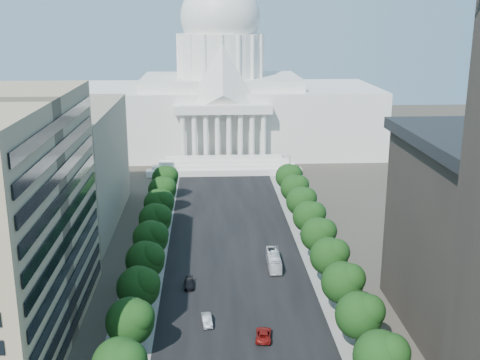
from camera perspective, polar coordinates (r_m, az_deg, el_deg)
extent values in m
cube|color=black|center=(148.43, -0.83, -5.12)|extent=(30.00, 260.00, 0.01)
cube|color=gray|center=(148.93, -8.18, -5.21)|extent=(8.00, 260.00, 0.02)
cube|color=gray|center=(150.35, 6.46, -4.94)|extent=(8.00, 260.00, 0.02)
cube|color=white|center=(237.23, -1.80, 5.85)|extent=(120.00, 50.00, 25.00)
cube|color=white|center=(235.23, -1.83, 9.33)|extent=(60.00, 40.00, 4.00)
cube|color=white|center=(209.30, -1.63, 6.77)|extent=(34.00, 8.00, 3.00)
cylinder|color=white|center=(234.36, -1.85, 11.77)|extent=(32.00, 32.00, 16.00)
ellipsoid|color=white|center=(233.87, -1.88, 15.19)|extent=(30.00, 30.00, 27.60)
cube|color=gray|center=(159.15, -18.55, 1.14)|extent=(38.00, 52.00, 30.00)
sphere|color=black|center=(85.65, -10.57, -16.46)|extent=(5.32, 5.32, 5.32)
cylinder|color=#33261C|center=(99.64, -10.26, -15.43)|extent=(0.56, 0.56, 2.94)
sphere|color=black|center=(97.32, -10.39, -13.05)|extent=(7.60, 7.60, 7.60)
sphere|color=black|center=(95.96, -9.67, -12.68)|extent=(5.32, 5.32, 5.32)
cylinder|color=#33261C|center=(110.03, -9.51, -12.23)|extent=(0.56, 0.56, 2.94)
sphere|color=black|center=(107.94, -9.62, -10.02)|extent=(7.60, 7.60, 7.60)
sphere|color=black|center=(106.63, -8.97, -9.64)|extent=(5.32, 5.32, 5.32)
cylinder|color=#33261C|center=(120.72, -8.91, -9.58)|extent=(0.56, 0.56, 2.94)
sphere|color=black|center=(118.82, -9.00, -7.53)|extent=(7.60, 7.60, 7.60)
sphere|color=black|center=(117.55, -8.41, -7.16)|extent=(5.32, 5.32, 5.32)
cylinder|color=#33261C|center=(131.64, -8.41, -7.37)|extent=(0.56, 0.56, 2.94)
sphere|color=black|center=(129.90, -8.49, -5.46)|extent=(7.60, 7.60, 7.60)
sphere|color=black|center=(128.67, -7.95, -5.10)|extent=(5.32, 5.32, 5.32)
cylinder|color=#33261C|center=(142.73, -8.00, -5.50)|extent=(0.56, 0.56, 2.94)
sphere|color=black|center=(141.13, -8.07, -3.72)|extent=(7.60, 7.60, 7.60)
sphere|color=black|center=(139.93, -7.57, -3.38)|extent=(5.32, 5.32, 5.32)
cylinder|color=#33261C|center=(153.96, -7.65, -3.90)|extent=(0.56, 0.56, 2.94)
sphere|color=black|center=(152.47, -7.71, -2.24)|extent=(7.60, 7.60, 7.60)
sphere|color=black|center=(151.30, -7.24, -1.91)|extent=(5.32, 5.32, 5.32)
cylinder|color=#33261C|center=(165.29, -7.34, -2.52)|extent=(0.56, 0.56, 2.94)
sphere|color=black|center=(163.91, -7.40, -0.96)|extent=(7.60, 7.60, 7.60)
sphere|color=black|center=(162.77, -6.96, -0.65)|extent=(5.32, 5.32, 5.32)
cylinder|color=#33261C|center=(176.72, -7.08, -1.32)|extent=(0.56, 0.56, 2.94)
sphere|color=black|center=(175.42, -7.13, 0.15)|extent=(7.60, 7.60, 7.60)
sphere|color=black|center=(174.31, -6.72, 0.45)|extent=(5.32, 5.32, 5.32)
sphere|color=black|center=(89.35, 13.13, -16.01)|extent=(7.60, 7.60, 7.60)
sphere|color=black|center=(88.51, 14.17, -15.55)|extent=(5.32, 5.32, 5.32)
cylinder|color=#33261C|center=(101.64, 11.06, -14.81)|extent=(0.56, 0.56, 2.94)
sphere|color=black|center=(99.37, 11.20, -12.46)|extent=(7.60, 7.60, 7.60)
sphere|color=black|center=(98.52, 12.11, -12.03)|extent=(5.32, 5.32, 5.32)
cylinder|color=#33261C|center=(111.84, 9.55, -11.75)|extent=(0.56, 0.56, 2.94)
sphere|color=black|center=(109.79, 9.67, -9.56)|extent=(7.60, 7.60, 7.60)
sphere|color=black|center=(108.94, 10.47, -9.15)|extent=(5.32, 5.32, 5.32)
cylinder|color=#33261C|center=(122.38, 8.33, -9.20)|extent=(0.56, 0.56, 2.94)
sphere|color=black|center=(120.50, 8.42, -7.17)|extent=(7.60, 7.60, 7.60)
sphere|color=black|center=(119.65, 9.14, -6.78)|extent=(5.32, 5.32, 5.32)
cylinder|color=#33261C|center=(133.16, 7.32, -7.06)|extent=(0.56, 0.56, 2.94)
sphere|color=black|center=(131.44, 7.39, -5.16)|extent=(7.60, 7.60, 7.60)
sphere|color=black|center=(130.59, 8.05, -4.79)|extent=(5.32, 5.32, 5.32)
cylinder|color=#33261C|center=(144.13, 6.47, -5.24)|extent=(0.56, 0.56, 2.94)
sphere|color=black|center=(142.54, 6.53, -3.47)|extent=(7.60, 7.60, 7.60)
sphere|color=black|center=(141.70, 7.12, -3.12)|extent=(5.32, 5.32, 5.32)
cylinder|color=#33261C|center=(155.26, 5.74, -3.67)|extent=(0.56, 0.56, 2.94)
sphere|color=black|center=(153.79, 5.79, -2.02)|extent=(7.60, 7.60, 7.60)
sphere|color=black|center=(152.94, 6.34, -1.69)|extent=(5.32, 5.32, 5.32)
cylinder|color=#33261C|center=(166.51, 5.12, -2.32)|extent=(0.56, 0.56, 2.94)
sphere|color=black|center=(165.13, 5.16, -0.77)|extent=(7.60, 7.60, 7.60)
sphere|color=black|center=(164.29, 5.66, -0.45)|extent=(5.32, 5.32, 5.32)
cylinder|color=#33261C|center=(177.85, 4.57, -1.14)|extent=(0.56, 0.56, 2.94)
sphere|color=black|center=(176.57, 4.61, 0.32)|extent=(7.60, 7.60, 7.60)
sphere|color=black|center=(175.73, 5.08, 0.62)|extent=(5.32, 5.32, 5.32)
cylinder|color=gray|center=(99.93, 12.72, -13.47)|extent=(0.18, 0.18, 9.00)
cylinder|color=gray|center=(97.64, 12.18, -11.31)|extent=(2.40, 0.14, 0.14)
sphere|color=gray|center=(97.41, 11.54, -11.41)|extent=(0.44, 0.44, 0.44)
cylinder|color=gray|center=(121.66, 9.55, -7.84)|extent=(0.18, 0.18, 9.00)
cylinder|color=gray|center=(119.78, 9.08, -5.98)|extent=(2.40, 0.14, 0.14)
sphere|color=gray|center=(119.60, 8.56, -6.04)|extent=(0.44, 0.44, 0.44)
cylinder|color=gray|center=(144.45, 7.42, -3.94)|extent=(0.18, 0.18, 9.00)
cylinder|color=gray|center=(142.87, 7.01, -2.33)|extent=(2.40, 0.14, 0.14)
sphere|color=gray|center=(142.72, 6.57, -2.38)|extent=(0.44, 0.44, 0.44)
cylinder|color=gray|center=(167.87, 5.89, -1.11)|extent=(0.18, 0.18, 9.00)
cylinder|color=gray|center=(166.52, 5.52, 0.30)|extent=(2.40, 0.14, 0.14)
sphere|color=gray|center=(166.38, 5.15, 0.26)|extent=(0.44, 0.44, 0.44)
cylinder|color=gray|center=(191.69, 4.74, 1.02)|extent=(0.18, 0.18, 9.00)
cylinder|color=gray|center=(190.51, 4.41, 2.27)|extent=(2.40, 0.14, 0.14)
sphere|color=gray|center=(190.39, 4.08, 2.24)|extent=(0.44, 0.44, 0.44)
imported|color=#B2B4BA|center=(107.61, -3.17, -13.12)|extent=(2.15, 4.82, 1.54)
imported|color=maroon|center=(103.24, 2.25, -14.44)|extent=(3.15, 5.71, 1.51)
imported|color=black|center=(120.99, -4.84, -9.79)|extent=(2.08, 4.84, 1.39)
imported|color=white|center=(129.58, 3.23, -7.59)|extent=(2.68, 10.73, 2.98)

